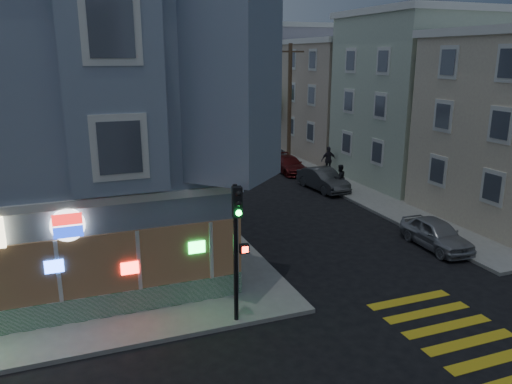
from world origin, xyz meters
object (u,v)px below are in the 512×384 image
street_tree_near (263,106)px  pedestrian_a (340,178)px  parked_car_b (323,179)px  utility_pole (290,102)px  street_tree_far (234,99)px  traffic_signal (237,232)px  parked_car_d (263,151)px  fire_hydrant (336,181)px  pedestrian_b (329,160)px  parked_car_c (289,165)px  parked_car_a (436,234)px

street_tree_near → pedestrian_a: street_tree_near is taller
parked_car_b → utility_pole: bearing=75.9°
street_tree_far → traffic_signal: bearing=-108.3°
pedestrian_a → parked_car_d: (-0.60, 11.43, -0.26)m
fire_hydrant → pedestrian_b: bearing=68.7°
parked_car_b → pedestrian_b: bearing=51.7°
parked_car_b → parked_car_c: size_ratio=1.02×
parked_car_b → parked_car_d: size_ratio=0.81×
street_tree_far → parked_car_a: 32.85m
street_tree_far → pedestrian_b: 18.86m
parked_car_d → pedestrian_a: bearing=-91.4°
utility_pole → pedestrian_a: 9.94m
street_tree_far → parked_car_a: street_tree_far is taller
parked_car_c → traffic_signal: 21.69m
street_tree_far → parked_car_b: size_ratio=1.26×
pedestrian_a → traffic_signal: traffic_signal is taller
parked_car_a → fire_hydrant: (0.93, 10.50, -0.11)m
parked_car_a → pedestrian_b: bearing=83.5°
fire_hydrant → street_tree_near: bearing=87.7°
pedestrian_a → pedestrian_b: size_ratio=0.87×
parked_car_a → street_tree_near: bearing=89.4°
utility_pole → street_tree_far: (0.20, 14.00, -0.86)m
street_tree_far → traffic_signal: (-11.85, -35.81, -0.78)m
utility_pole → fire_hydrant: (-0.37, -8.15, -4.26)m
utility_pole → street_tree_near: utility_pole is taller
street_tree_near → fire_hydrant: (-0.57, -14.15, -3.39)m
street_tree_near → parked_car_d: bearing=-111.9°
parked_car_d → fire_hydrant: bearing=-89.4°
utility_pole → fire_hydrant: 9.21m
utility_pole → street_tree_near: 6.06m
parked_car_a → utility_pole: bearing=88.8°
parked_car_a → fire_hydrant: size_ratio=5.17×
utility_pole → pedestrian_b: size_ratio=4.71×
utility_pole → parked_car_c: bearing=-113.9°
street_tree_far → pedestrian_a: size_ratio=3.20×
street_tree_near → parked_car_b: size_ratio=1.26×
utility_pole → parked_car_d: (-1.30, 2.27, -4.07)m
parked_car_a → parked_car_d: 20.93m
street_tree_near → parked_car_b: 14.57m
pedestrian_a → parked_car_d: size_ratio=0.32×
parked_car_a → parked_car_c: 15.73m
traffic_signal → parked_car_a: bearing=23.9°
street_tree_near → street_tree_far: size_ratio=1.00×
traffic_signal → utility_pole: bearing=68.9°
street_tree_near → parked_car_a: bearing=-93.5°
parked_car_c → fire_hydrant: size_ratio=5.55×
pedestrian_b → traffic_signal: bearing=54.5°
pedestrian_b → parked_car_b: size_ratio=0.45×
utility_pole → traffic_signal: size_ratio=2.03×
utility_pole → street_tree_far: bearing=89.2°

